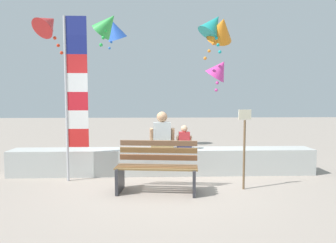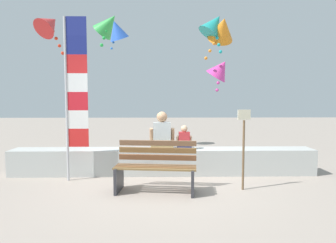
# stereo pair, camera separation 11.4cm
# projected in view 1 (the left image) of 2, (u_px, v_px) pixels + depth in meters

# --- Properties ---
(ground_plane) EXTENTS (40.00, 40.00, 0.00)m
(ground_plane) POSITION_uv_depth(u_px,v_px,m) (164.00, 184.00, 5.75)
(ground_plane) COLOR gray
(seawall_ledge) EXTENTS (6.57, 0.57, 0.55)m
(seawall_ledge) POSITION_uv_depth(u_px,v_px,m) (163.00, 161.00, 6.54)
(seawall_ledge) COLOR #B4B6B2
(seawall_ledge) RESTS_ON ground
(park_bench) EXTENTS (1.49, 0.76, 0.88)m
(park_bench) POSITION_uv_depth(u_px,v_px,m) (157.00, 169.00, 5.31)
(park_bench) COLOR brown
(park_bench) RESTS_ON ground
(person_adult) EXTENTS (0.54, 0.39, 0.82)m
(person_adult) POSITION_uv_depth(u_px,v_px,m) (162.00, 135.00, 6.45)
(person_adult) COLOR tan
(person_adult) RESTS_ON seawall_ledge
(person_child) EXTENTS (0.34, 0.25, 0.52)m
(person_child) POSITION_uv_depth(u_px,v_px,m) (184.00, 140.00, 6.48)
(person_child) COLOR #2A2F52
(person_child) RESTS_ON seawall_ledge
(flag_banner) EXTENTS (0.45, 0.05, 3.25)m
(flag_banner) POSITION_uv_depth(u_px,v_px,m) (74.00, 88.00, 5.87)
(flag_banner) COLOR #B7B7BC
(flag_banner) RESTS_ON ground
(kite_orange) EXTENTS (0.80, 0.90, 1.18)m
(kite_orange) POSITION_uv_depth(u_px,v_px,m) (221.00, 29.00, 7.32)
(kite_orange) COLOR orange
(kite_magenta) EXTENTS (0.89, 0.82, 0.92)m
(kite_magenta) POSITION_uv_depth(u_px,v_px,m) (219.00, 69.00, 7.60)
(kite_magenta) COLOR #DB3D9E
(kite_teal) EXTENTS (0.87, 0.79, 1.14)m
(kite_teal) POSITION_uv_depth(u_px,v_px,m) (213.00, 25.00, 7.38)
(kite_teal) COLOR teal
(kite_red) EXTENTS (0.82, 0.90, 1.13)m
(kite_red) POSITION_uv_depth(u_px,v_px,m) (48.00, 24.00, 7.13)
(kite_red) COLOR red
(kite_blue) EXTENTS (1.01, 1.01, 0.97)m
(kite_blue) POSITION_uv_depth(u_px,v_px,m) (115.00, 30.00, 9.43)
(kite_blue) COLOR blue
(kite_green) EXTENTS (0.86, 0.74, 0.94)m
(kite_green) POSITION_uv_depth(u_px,v_px,m) (107.00, 24.00, 7.08)
(kite_green) COLOR green
(sign_post) EXTENTS (0.24, 0.06, 1.46)m
(sign_post) POSITION_uv_depth(u_px,v_px,m) (244.00, 143.00, 5.38)
(sign_post) COLOR brown
(sign_post) RESTS_ON ground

